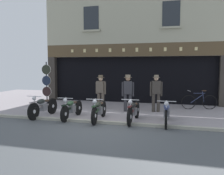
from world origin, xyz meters
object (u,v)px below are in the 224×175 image
(motorcycle_center, at_px, (99,109))
(motorcycle_center_right, at_px, (134,110))
(tyre_sign_pole, at_px, (47,81))
(motorcycle_left, at_px, (43,106))
(motorcycle_right, at_px, (167,112))
(motorcycle_center_left, at_px, (72,108))
(shopkeeper_center, at_px, (128,91))
(salesman_right, at_px, (156,92))
(leaning_bicycle, at_px, (199,101))
(salesman_left, at_px, (101,90))
(advert_board_near, at_px, (161,73))

(motorcycle_center, height_order, motorcycle_center_right, motorcycle_center_right)
(tyre_sign_pole, bearing_deg, motorcycle_left, -62.27)
(motorcycle_left, height_order, motorcycle_right, motorcycle_left)
(motorcycle_center_left, xyz_separation_m, motorcycle_center_right, (2.46, 0.06, 0.02))
(tyre_sign_pole, bearing_deg, motorcycle_center_left, -45.80)
(motorcycle_left, relative_size, shopkeeper_center, 1.18)
(motorcycle_center_left, relative_size, tyre_sign_pole, 0.86)
(motorcycle_center, distance_m, salesman_right, 3.09)
(motorcycle_right, relative_size, leaning_bicycle, 1.25)
(motorcycle_right, xyz_separation_m, salesman_right, (-0.57, 2.22, 0.49))
(salesman_left, bearing_deg, motorcycle_right, 157.89)
(shopkeeper_center, distance_m, leaning_bicycle, 3.57)
(motorcycle_center, distance_m, shopkeeper_center, 2.28)
(salesman_left, bearing_deg, motorcycle_center_left, 92.73)
(motorcycle_center, bearing_deg, motorcycle_center_left, -7.04)
(motorcycle_center, xyz_separation_m, leaning_bicycle, (3.90, 3.56, -0.06))
(motorcycle_right, height_order, salesman_left, salesman_left)
(motorcycle_right, bearing_deg, motorcycle_center, 2.23)
(tyre_sign_pole, bearing_deg, motorcycle_center, -36.49)
(shopkeeper_center, relative_size, advert_board_near, 1.51)
(shopkeeper_center, distance_m, tyre_sign_pole, 4.68)
(motorcycle_left, relative_size, advert_board_near, 1.78)
(motorcycle_left, distance_m, shopkeeper_center, 3.76)
(salesman_left, height_order, tyre_sign_pole, tyre_sign_pole)
(salesman_right, relative_size, advert_board_near, 1.50)
(motorcycle_center_left, distance_m, advert_board_near, 5.89)
(motorcycle_left, relative_size, salesman_left, 1.21)
(motorcycle_center, bearing_deg, salesman_right, -133.61)
(motorcycle_center_left, height_order, tyre_sign_pole, tyre_sign_pole)
(shopkeeper_center, bearing_deg, motorcycle_right, 120.95)
(motorcycle_left, height_order, motorcycle_center_left, motorcycle_left)
(motorcycle_center_right, bearing_deg, advert_board_near, -96.53)
(motorcycle_center, bearing_deg, motorcycle_right, 178.96)
(salesman_left, relative_size, leaning_bicycle, 0.98)
(salesman_right, bearing_deg, motorcycle_center_left, 25.18)
(motorcycle_left, relative_size, motorcycle_center, 0.95)
(salesman_left, bearing_deg, motorcycle_left, 68.00)
(motorcycle_center_right, bearing_deg, tyre_sign_pole, -26.78)
(leaning_bicycle, bearing_deg, tyre_sign_pole, 81.56)
(motorcycle_center_left, height_order, motorcycle_center_right, motorcycle_center_right)
(shopkeeper_center, height_order, salesman_right, shopkeeper_center)
(motorcycle_left, bearing_deg, leaning_bicycle, -147.57)
(motorcycle_center, height_order, salesman_right, salesman_right)
(motorcycle_right, distance_m, salesman_left, 3.97)
(salesman_right, bearing_deg, leaning_bicycle, -159.93)
(motorcycle_left, height_order, salesman_right, salesman_right)
(advert_board_near, bearing_deg, leaning_bicycle, -34.37)
(leaning_bicycle, bearing_deg, motorcycle_right, 144.53)
(motorcycle_right, bearing_deg, motorcycle_center_left, 0.34)
(motorcycle_right, bearing_deg, shopkeeper_center, -48.29)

